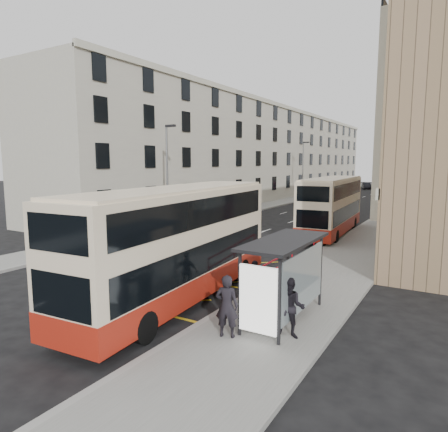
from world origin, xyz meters
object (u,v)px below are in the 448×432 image
Objects in this scene: litter_bin at (246,308)px; pedestrian_far at (255,281)px; street_lamp_near at (168,172)px; street_lamp_far at (303,167)px; car_red at (396,188)px; bus_shelter at (284,264)px; car_silver at (329,192)px; car_dark at (366,186)px; double_decker_rear at (331,206)px; white_van at (321,196)px; pedestrian_mid at (290,308)px; pedestrian_near at (227,306)px; double_decker_front at (177,244)px.

litter_bin is 2.13m from pedestrian_far.
street_lamp_far is (0.00, 30.00, 0.00)m from street_lamp_near.
car_red is (-4.26, 65.09, 0.12)m from litter_bin.
car_silver is (-13.31, 50.44, -1.47)m from bus_shelter.
car_silver reaches higher than car_dark.
double_decker_rear is 1.91× the size of white_van.
car_red is (-3.56, 63.09, -0.17)m from pedestrian_far.
street_lamp_far is at bearing 95.62° from pedestrian_mid.
street_lamp_far is at bearing 146.10° from white_van.
bus_shelter is at bearing -89.94° from white_van.
pedestrian_far is (-0.70, 3.25, -0.18)m from pedestrian_near.
street_lamp_far reaches higher than double_decker_rear.
double_decker_front is (10.22, -42.13, -2.38)m from street_lamp_far.
street_lamp_far reaches higher than pedestrian_near.
car_dark is at bearing -99.29° from pedestrian_near.
double_decker_rear reaches higher than white_van.
bus_shelter is at bearing -70.88° from street_lamp_far.
pedestrian_mid is at bearing -59.02° from car_silver.
car_silver is 20.49m from car_dark.
litter_bin is at bearing -91.50° from white_van.
double_decker_front is 2.16× the size of car_red.
car_red is (9.37, 52.14, -3.88)m from street_lamp_near.
double_decker_front is at bearing 97.67° from car_red.
pedestrian_mid is at bearing 148.33° from pedestrian_far.
pedestrian_near is at bearing -35.31° from double_decker_front.
street_lamp_near is at bearing 86.72° from car_red.
double_decker_front is 17.33m from double_decker_rear.
pedestrian_mid is 3.33m from pedestrian_far.
double_decker_rear reaches higher than pedestrian_mid.
car_red is (-1.83, 46.98, -1.40)m from double_decker_rear.
double_decker_front is (10.22, -12.13, -2.38)m from street_lamp_near.
double_decker_front is 3.86m from litter_bin.
litter_bin is 43.29m from white_van.
car_red is at bearing 88.95° from double_decker_rear.
double_decker_front is 71.00m from car_dark.
pedestrian_far reaches higher than car_red.
pedestrian_mid is 0.46× the size of car_dark.
double_decker_front reaches higher than double_decker_rear.
street_lamp_near is 0.75× the size of double_decker_rear.
car_silver is (-12.24, 50.99, 0.03)m from litter_bin.
bus_shelter reaches higher than pedestrian_near.
double_decker_front is 3.24m from pedestrian_far.
street_lamp_far reaches higher than pedestrian_mid.
street_lamp_far is at bearing -114.36° from car_dark.
double_decker_front is 6.10× the size of pedestrian_mid.
street_lamp_near is 29.43m from white_van.
car_dark is (-10.66, 72.67, -0.45)m from pedestrian_near.
pedestrian_mid is (15.28, -43.29, -3.56)m from street_lamp_far.
street_lamp_far is at bearing 110.99° from double_decker_rear.
litter_bin is at bearing -99.92° from car_dark.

